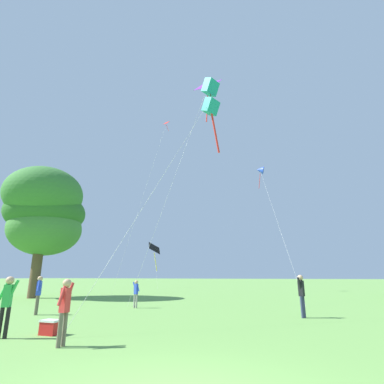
{
  "coord_description": "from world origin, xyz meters",
  "views": [
    {
      "loc": [
        1.94,
        -4.47,
        1.76
      ],
      "look_at": [
        -8.49,
        25.0,
        10.41
      ],
      "focal_mm": 28.41,
      "sensor_mm": 36.0,
      "label": 1
    }
  ],
  "objects_px": {
    "person_with_spool": "(136,291)",
    "person_in_blue_jacket": "(301,292)",
    "kite_red_high": "(162,138)",
    "picnic_cooler": "(50,327)",
    "kite_teal_box": "(211,98)",
    "kite_black_large": "(155,253)",
    "tree_right_cluster": "(45,212)",
    "person_far_back": "(39,291)",
    "kite_purple_streamer": "(207,94)",
    "person_foreground_watcher": "(7,300)",
    "kite_blue_delta": "(260,170)",
    "person_in_red_shirt": "(65,305)"
  },
  "relations": [
    {
      "from": "kite_purple_streamer",
      "to": "tree_right_cluster",
      "type": "xyz_separation_m",
      "value": [
        -14.98,
        -0.39,
        -8.81
      ]
    },
    {
      "from": "kite_black_large",
      "to": "kite_red_high",
      "type": "distance_m",
      "value": 19.21
    },
    {
      "from": "person_foreground_watcher",
      "to": "person_far_back",
      "type": "xyz_separation_m",
      "value": [
        -3.53,
        4.66,
        0.0
      ]
    },
    {
      "from": "kite_black_large",
      "to": "kite_purple_streamer",
      "type": "bearing_deg",
      "value": -56.2
    },
    {
      "from": "kite_red_high",
      "to": "picnic_cooler",
      "type": "distance_m",
      "value": 33.62
    },
    {
      "from": "kite_red_high",
      "to": "picnic_cooler",
      "type": "height_order",
      "value": "kite_red_high"
    },
    {
      "from": "kite_teal_box",
      "to": "picnic_cooler",
      "type": "bearing_deg",
      "value": -118.92
    },
    {
      "from": "kite_red_high",
      "to": "person_with_spool",
      "type": "xyz_separation_m",
      "value": [
        7.2,
        -17.84,
        -18.85
      ]
    },
    {
      "from": "kite_blue_delta",
      "to": "kite_purple_streamer",
      "type": "height_order",
      "value": "kite_purple_streamer"
    },
    {
      "from": "person_in_blue_jacket",
      "to": "tree_right_cluster",
      "type": "distance_m",
      "value": 22.56
    },
    {
      "from": "kite_red_high",
      "to": "person_far_back",
      "type": "distance_m",
      "value": 29.34
    },
    {
      "from": "person_with_spool",
      "to": "tree_right_cluster",
      "type": "xyz_separation_m",
      "value": [
        -11.96,
        4.3,
        6.35
      ]
    },
    {
      "from": "person_with_spool",
      "to": "person_in_red_shirt",
      "type": "relative_size",
      "value": 0.9
    },
    {
      "from": "person_with_spool",
      "to": "picnic_cooler",
      "type": "distance_m",
      "value": 8.25
    },
    {
      "from": "tree_right_cluster",
      "to": "person_with_spool",
      "type": "bearing_deg",
      "value": -19.79
    },
    {
      "from": "person_in_blue_jacket",
      "to": "person_in_red_shirt",
      "type": "bearing_deg",
      "value": -126.31
    },
    {
      "from": "person_in_blue_jacket",
      "to": "picnic_cooler",
      "type": "height_order",
      "value": "person_in_blue_jacket"
    },
    {
      "from": "kite_teal_box",
      "to": "person_foreground_watcher",
      "type": "bearing_deg",
      "value": -121.1
    },
    {
      "from": "person_in_red_shirt",
      "to": "kite_red_high",
      "type": "bearing_deg",
      "value": 110.84
    },
    {
      "from": "tree_right_cluster",
      "to": "person_foreground_watcher",
      "type": "bearing_deg",
      "value": -46.34
    },
    {
      "from": "kite_teal_box",
      "to": "kite_black_large",
      "type": "xyz_separation_m",
      "value": [
        -18.42,
        30.75,
        -5.97
      ]
    },
    {
      "from": "kite_teal_box",
      "to": "person_foreground_watcher",
      "type": "distance_m",
      "value": 13.4
    },
    {
      "from": "kite_blue_delta",
      "to": "tree_right_cluster",
      "type": "xyz_separation_m",
      "value": [
        -17.72,
        -11.2,
        -5.53
      ]
    },
    {
      "from": "person_foreground_watcher",
      "to": "picnic_cooler",
      "type": "relative_size",
      "value": 2.91
    },
    {
      "from": "kite_black_large",
      "to": "person_with_spool",
      "type": "bearing_deg",
      "value": -65.42
    },
    {
      "from": "person_foreground_watcher",
      "to": "person_far_back",
      "type": "bearing_deg",
      "value": 127.11
    },
    {
      "from": "person_far_back",
      "to": "tree_right_cluster",
      "type": "height_order",
      "value": "tree_right_cluster"
    },
    {
      "from": "person_in_red_shirt",
      "to": "tree_right_cluster",
      "type": "xyz_separation_m",
      "value": [
        -15.09,
        13.58,
        6.25
      ]
    },
    {
      "from": "kite_teal_box",
      "to": "person_in_red_shirt",
      "type": "bearing_deg",
      "value": -104.78
    },
    {
      "from": "kite_teal_box",
      "to": "kite_red_high",
      "type": "bearing_deg",
      "value": 122.26
    },
    {
      "from": "picnic_cooler",
      "to": "person_far_back",
      "type": "bearing_deg",
      "value": 139.74
    },
    {
      "from": "kite_black_large",
      "to": "tree_right_cluster",
      "type": "height_order",
      "value": "tree_right_cluster"
    },
    {
      "from": "person_with_spool",
      "to": "person_in_blue_jacket",
      "type": "distance_m",
      "value": 9.11
    },
    {
      "from": "kite_black_large",
      "to": "kite_red_high",
      "type": "height_order",
      "value": "kite_red_high"
    },
    {
      "from": "tree_right_cluster",
      "to": "kite_red_high",
      "type": "bearing_deg",
      "value": 70.63
    },
    {
      "from": "person_with_spool",
      "to": "kite_teal_box",
      "type": "bearing_deg",
      "value": -18.18
    },
    {
      "from": "kite_teal_box",
      "to": "kite_red_high",
      "type": "relative_size",
      "value": 0.55
    },
    {
      "from": "kite_teal_box",
      "to": "kite_black_large",
      "type": "bearing_deg",
      "value": 120.93
    },
    {
      "from": "kite_blue_delta",
      "to": "kite_purple_streamer",
      "type": "bearing_deg",
      "value": -104.23
    },
    {
      "from": "person_in_blue_jacket",
      "to": "person_far_back",
      "type": "bearing_deg",
      "value": -165.48
    },
    {
      "from": "kite_teal_box",
      "to": "person_far_back",
      "type": "xyz_separation_m",
      "value": [
        -7.93,
        -2.64,
        -10.33
      ]
    },
    {
      "from": "kite_blue_delta",
      "to": "kite_teal_box",
      "type": "bearing_deg",
      "value": -92.11
    },
    {
      "from": "kite_purple_streamer",
      "to": "tree_right_cluster",
      "type": "height_order",
      "value": "kite_purple_streamer"
    },
    {
      "from": "person_far_back",
      "to": "tree_right_cluster",
      "type": "xyz_separation_m",
      "value": [
        -9.16,
        8.63,
        6.2
      ]
    },
    {
      "from": "person_with_spool",
      "to": "picnic_cooler",
      "type": "height_order",
      "value": "person_with_spool"
    },
    {
      "from": "kite_red_high",
      "to": "person_foreground_watcher",
      "type": "relative_size",
      "value": 13.02
    },
    {
      "from": "kite_red_high",
      "to": "picnic_cooler",
      "type": "bearing_deg",
      "value": -71.23
    },
    {
      "from": "kite_red_high",
      "to": "person_in_blue_jacket",
      "type": "xyz_separation_m",
      "value": [
        16.21,
        -19.11,
        -18.68
      ]
    },
    {
      "from": "person_in_blue_jacket",
      "to": "person_far_back",
      "type": "relative_size",
      "value": 1.03
    },
    {
      "from": "tree_right_cluster",
      "to": "person_far_back",
      "type": "bearing_deg",
      "value": -43.31
    }
  ]
}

